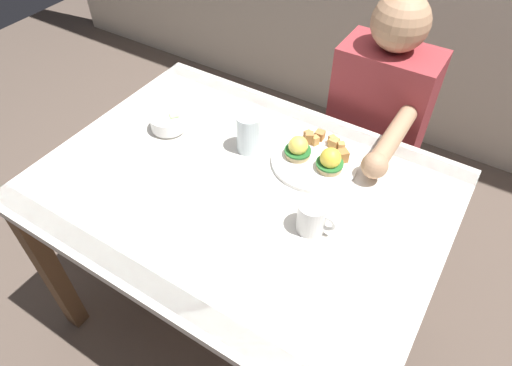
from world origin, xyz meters
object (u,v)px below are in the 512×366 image
object	(u,v)px
fork	(226,122)
coffee_mug	(313,216)
fruit_bowl	(168,122)
water_glass_near	(249,135)
dining_table	(240,208)
eggs_benedict_plate	(315,157)
diner_person	(375,126)

from	to	relation	value
fork	coffee_mug	bearing A→B (deg)	-29.20
fruit_bowl	water_glass_near	world-z (taller)	water_glass_near
dining_table	water_glass_near	bearing A→B (deg)	112.98
fruit_bowl	coffee_mug	distance (m)	0.62
coffee_mug	water_glass_near	size ratio (longest dim) A/B	0.85
eggs_benedict_plate	diner_person	size ratio (longest dim) A/B	0.24
eggs_benedict_plate	coffee_mug	distance (m)	0.27
dining_table	water_glass_near	distance (m)	0.23
water_glass_near	eggs_benedict_plate	bearing A→B (deg)	14.05
coffee_mug	fork	xyz separation A→B (m)	(-0.47, 0.26, -0.05)
diner_person	coffee_mug	bearing A→B (deg)	-85.65
fruit_bowl	diner_person	distance (m)	0.76
diner_person	water_glass_near	bearing A→B (deg)	-121.51
water_glass_near	diner_person	world-z (taller)	diner_person
coffee_mug	water_glass_near	xyz separation A→B (m)	(-0.32, 0.19, 0.01)
coffee_mug	fork	world-z (taller)	coffee_mug
dining_table	diner_person	distance (m)	0.64
eggs_benedict_plate	diner_person	distance (m)	0.41
fruit_bowl	dining_table	bearing A→B (deg)	-15.06
fruit_bowl	water_glass_near	xyz separation A→B (m)	(0.28, 0.06, 0.03)
dining_table	fork	size ratio (longest dim) A/B	8.84
water_glass_near	coffee_mug	bearing A→B (deg)	-30.21
fork	water_glass_near	world-z (taller)	water_glass_near
dining_table	coffee_mug	size ratio (longest dim) A/B	10.76
fruit_bowl	diner_person	world-z (taller)	diner_person
fruit_bowl	fork	bearing A→B (deg)	43.10
water_glass_near	diner_person	xyz separation A→B (m)	(0.27, 0.45, -0.15)
eggs_benedict_plate	diner_person	world-z (taller)	diner_person
coffee_mug	fruit_bowl	bearing A→B (deg)	168.11
dining_table	diner_person	bearing A→B (deg)	70.85
dining_table	fork	xyz separation A→B (m)	(-0.21, 0.23, 0.11)
dining_table	eggs_benedict_plate	xyz separation A→B (m)	(0.15, 0.21, 0.13)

